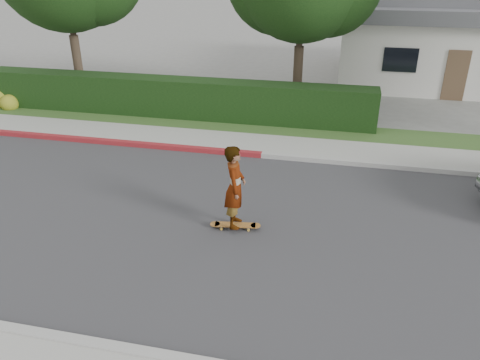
# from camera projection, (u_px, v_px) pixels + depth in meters

# --- Properties ---
(ground) EXTENTS (120.00, 120.00, 0.00)m
(ground) POSITION_uv_depth(u_px,v_px,m) (189.00, 221.00, 10.96)
(ground) COLOR slate
(ground) RESTS_ON ground
(road) EXTENTS (60.00, 8.00, 0.01)m
(road) POSITION_uv_depth(u_px,v_px,m) (189.00, 220.00, 10.96)
(road) COLOR #2D2D30
(road) RESTS_ON ground
(curb_near) EXTENTS (60.00, 0.20, 0.15)m
(curb_near) POSITION_uv_depth(u_px,v_px,m) (107.00, 348.00, 7.33)
(curb_near) COLOR #9E9E99
(curb_near) RESTS_ON ground
(curb_far) EXTENTS (60.00, 0.20, 0.15)m
(curb_far) POSITION_uv_depth(u_px,v_px,m) (230.00, 152.00, 14.53)
(curb_far) COLOR #9E9E99
(curb_far) RESTS_ON ground
(curb_red_section) EXTENTS (12.00, 0.21, 0.15)m
(curb_red_section) POSITION_uv_depth(u_px,v_px,m) (84.00, 140.00, 15.50)
(curb_red_section) COLOR maroon
(curb_red_section) RESTS_ON ground
(sidewalk_far) EXTENTS (60.00, 1.60, 0.12)m
(sidewalk_far) POSITION_uv_depth(u_px,v_px,m) (236.00, 142.00, 15.33)
(sidewalk_far) COLOR gray
(sidewalk_far) RESTS_ON ground
(planting_strip) EXTENTS (60.00, 1.60, 0.10)m
(planting_strip) POSITION_uv_depth(u_px,v_px,m) (246.00, 127.00, 16.74)
(planting_strip) COLOR #2D4C1E
(planting_strip) RESTS_ON ground
(hedge) EXTENTS (15.00, 1.00, 1.50)m
(hedge) POSITION_uv_depth(u_px,v_px,m) (172.00, 98.00, 17.54)
(hedge) COLOR black
(hedge) RESTS_ON ground
(flowering_shrub) EXTENTS (1.40, 1.00, 0.90)m
(flowering_shrub) POSITION_uv_depth(u_px,v_px,m) (3.00, 101.00, 18.69)
(flowering_shrub) COLOR #2D4C19
(flowering_shrub) RESTS_ON ground
(house) EXTENTS (10.60, 8.60, 4.30)m
(house) POSITION_uv_depth(u_px,v_px,m) (449.00, 35.00, 22.53)
(house) COLOR beige
(house) RESTS_ON ground
(skateboard) EXTENTS (1.17, 0.39, 0.11)m
(skateboard) POSITION_uv_depth(u_px,v_px,m) (235.00, 225.00, 10.59)
(skateboard) COLOR gold
(skateboard) RESTS_ON ground
(skateboarder) EXTENTS (0.54, 0.74, 1.91)m
(skateboarder) POSITION_uv_depth(u_px,v_px,m) (235.00, 187.00, 10.16)
(skateboarder) COLOR white
(skateboarder) RESTS_ON skateboard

